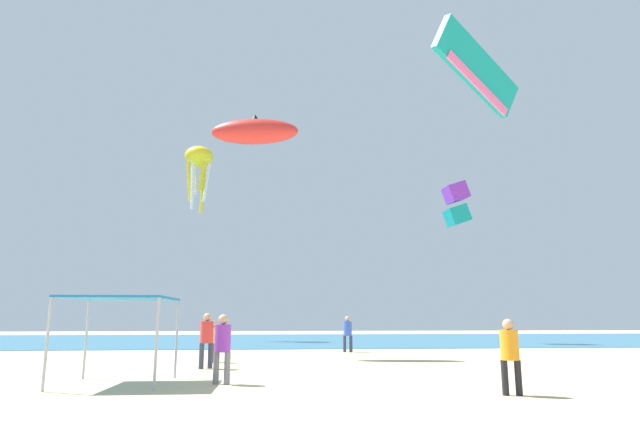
% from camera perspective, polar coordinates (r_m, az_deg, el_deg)
% --- Properties ---
extents(ground, '(110.00, 110.00, 0.10)m').
position_cam_1_polar(ground, '(15.57, 2.57, -17.46)').
color(ground, '#D1BA8C').
extents(ocean_strip, '(110.00, 25.96, 0.03)m').
position_cam_1_polar(ocean_strip, '(42.53, -2.25, -13.17)').
color(ocean_strip, teal).
rests_on(ocean_strip, ground).
extents(canopy_tent, '(2.68, 2.70, 2.31)m').
position_cam_1_polar(canopy_tent, '(15.22, -21.29, -8.52)').
color(canopy_tent, '#B2B2B7').
rests_on(canopy_tent, ground).
extents(person_near_tent, '(0.45, 0.45, 1.91)m').
position_cam_1_polar(person_near_tent, '(18.90, -12.51, -12.49)').
color(person_near_tent, '#33384C').
rests_on(person_near_tent, ground).
extents(person_leftmost, '(0.49, 0.44, 1.83)m').
position_cam_1_polar(person_leftmost, '(27.24, 3.10, -12.24)').
color(person_leftmost, '#33384C').
rests_on(person_leftmost, ground).
extents(person_central, '(0.46, 0.41, 1.72)m').
position_cam_1_polar(person_central, '(13.01, 20.39, -13.43)').
color(person_central, black).
rests_on(person_central, ground).
extents(person_rightmost, '(0.39, 0.42, 1.62)m').
position_cam_1_polar(person_rightmost, '(21.47, -11.81, -12.74)').
color(person_rightmost, brown).
rests_on(person_rightmost, ground).
extents(person_far_shore, '(0.47, 0.44, 1.84)m').
position_cam_1_polar(person_far_shore, '(14.48, -10.81, -13.30)').
color(person_far_shore, slate).
rests_on(person_far_shore, ground).
extents(kite_box_purple, '(1.83, 1.53, 3.36)m').
position_cam_1_polar(kite_box_purple, '(38.98, 14.96, 1.73)').
color(kite_box_purple, purple).
extents(kite_octopus_yellow, '(3.22, 3.22, 5.52)m').
position_cam_1_polar(kite_octopus_yellow, '(44.25, -13.35, 6.54)').
color(kite_octopus_yellow, yellow).
extents(kite_inflatable_red, '(4.54, 1.98, 1.65)m').
position_cam_1_polar(kite_inflatable_red, '(26.27, -7.29, 9.78)').
color(kite_inflatable_red, red).
extents(kite_parafoil_teal, '(4.78, 3.01, 3.26)m').
position_cam_1_polar(kite_parafoil_teal, '(23.58, 17.13, 15.71)').
color(kite_parafoil_teal, teal).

